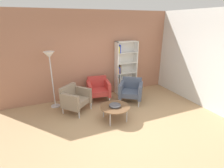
{
  "coord_description": "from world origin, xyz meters",
  "views": [
    {
      "loc": [
        -1.73,
        -3.18,
        2.56
      ],
      "look_at": [
        -0.02,
        0.84,
        0.95
      ],
      "focal_mm": 27.57,
      "sensor_mm": 36.0,
      "label": 1
    }
  ],
  "objects_px": {
    "armchair_spare_guest": "(98,89)",
    "armchair_near_window": "(131,90)",
    "armchair_by_bookshelf": "(75,98)",
    "coffee_table_low": "(115,107)",
    "bookshelf_tall": "(124,68)",
    "decorative_bowl": "(115,105)",
    "floor_lamp_torchiere": "(50,62)"
  },
  "relations": [
    {
      "from": "decorative_bowl",
      "to": "armchair_near_window",
      "type": "distance_m",
      "value": 1.26
    },
    {
      "from": "armchair_spare_guest",
      "to": "armchair_by_bookshelf",
      "type": "xyz_separation_m",
      "value": [
        -0.89,
        -0.45,
        0.0
      ]
    },
    {
      "from": "bookshelf_tall",
      "to": "armchair_by_bookshelf",
      "type": "distance_m",
      "value": 2.21
    },
    {
      "from": "coffee_table_low",
      "to": "decorative_bowl",
      "type": "distance_m",
      "value": 0.06
    },
    {
      "from": "coffee_table_low",
      "to": "floor_lamp_torchiere",
      "type": "distance_m",
      "value": 2.3
    },
    {
      "from": "floor_lamp_torchiere",
      "to": "armchair_by_bookshelf",
      "type": "bearing_deg",
      "value": -45.56
    },
    {
      "from": "armchair_near_window",
      "to": "coffee_table_low",
      "type": "bearing_deg",
      "value": -102.79
    },
    {
      "from": "bookshelf_tall",
      "to": "armchair_near_window",
      "type": "bearing_deg",
      "value": -100.64
    },
    {
      "from": "armchair_near_window",
      "to": "bookshelf_tall",
      "type": "bearing_deg",
      "value": 115.55
    },
    {
      "from": "coffee_table_low",
      "to": "floor_lamp_torchiere",
      "type": "xyz_separation_m",
      "value": [
        -1.43,
        1.45,
        1.08
      ]
    },
    {
      "from": "bookshelf_tall",
      "to": "decorative_bowl",
      "type": "distance_m",
      "value": 2.07
    },
    {
      "from": "coffee_table_low",
      "to": "armchair_near_window",
      "type": "distance_m",
      "value": 1.26
    },
    {
      "from": "bookshelf_tall",
      "to": "armchair_by_bookshelf",
      "type": "relative_size",
      "value": 2.0
    },
    {
      "from": "coffee_table_low",
      "to": "armchair_spare_guest",
      "type": "bearing_deg",
      "value": 90.31
    },
    {
      "from": "armchair_by_bookshelf",
      "to": "bookshelf_tall",
      "type": "bearing_deg",
      "value": -20.13
    },
    {
      "from": "armchair_spare_guest",
      "to": "armchair_near_window",
      "type": "distance_m",
      "value": 1.1
    },
    {
      "from": "armchair_spare_guest",
      "to": "armchair_by_bookshelf",
      "type": "relative_size",
      "value": 0.84
    },
    {
      "from": "armchair_spare_guest",
      "to": "armchair_by_bookshelf",
      "type": "distance_m",
      "value": 1.0
    },
    {
      "from": "armchair_by_bookshelf",
      "to": "armchair_near_window",
      "type": "relative_size",
      "value": 1.0
    },
    {
      "from": "bookshelf_tall",
      "to": "armchair_near_window",
      "type": "height_order",
      "value": "bookshelf_tall"
    },
    {
      "from": "coffee_table_low",
      "to": "armchair_near_window",
      "type": "relative_size",
      "value": 0.84
    },
    {
      "from": "coffee_table_low",
      "to": "armchair_spare_guest",
      "type": "relative_size",
      "value": 1.0
    },
    {
      "from": "bookshelf_tall",
      "to": "armchair_near_window",
      "type": "xyz_separation_m",
      "value": [
        -0.16,
        -0.85,
        -0.52
      ]
    },
    {
      "from": "armchair_spare_guest",
      "to": "floor_lamp_torchiere",
      "type": "xyz_separation_m",
      "value": [
        -1.42,
        0.09,
        1.03
      ]
    },
    {
      "from": "bookshelf_tall",
      "to": "armchair_by_bookshelf",
      "type": "bearing_deg",
      "value": -159.17
    },
    {
      "from": "armchair_spare_guest",
      "to": "armchair_by_bookshelf",
      "type": "height_order",
      "value": "same"
    },
    {
      "from": "decorative_bowl",
      "to": "floor_lamp_torchiere",
      "type": "bearing_deg",
      "value": 134.48
    },
    {
      "from": "bookshelf_tall",
      "to": "decorative_bowl",
      "type": "height_order",
      "value": "bookshelf_tall"
    },
    {
      "from": "armchair_spare_guest",
      "to": "armchair_near_window",
      "type": "xyz_separation_m",
      "value": [
        0.96,
        -0.54,
        0.0
      ]
    },
    {
      "from": "bookshelf_tall",
      "to": "coffee_table_low",
      "type": "bearing_deg",
      "value": -123.51
    },
    {
      "from": "coffee_table_low",
      "to": "decorative_bowl",
      "type": "xyz_separation_m",
      "value": [
        -0.0,
        0.0,
        0.06
      ]
    },
    {
      "from": "armchair_spare_guest",
      "to": "armchair_near_window",
      "type": "relative_size",
      "value": 0.85
    }
  ]
}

